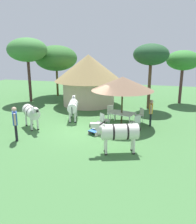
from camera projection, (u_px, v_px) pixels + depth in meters
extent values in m
plane|color=#3F6F3A|center=(84.00, 131.00, 13.54)|extent=(36.00, 36.00, 0.00)
cylinder|color=beige|center=(89.00, 93.00, 19.49)|extent=(4.16, 4.16, 1.96)
cone|color=olive|center=(88.00, 68.00, 18.95)|extent=(5.49, 5.49, 2.09)
cylinder|color=#464022|center=(122.00, 108.00, 14.40)|extent=(0.10, 0.10, 2.13)
cone|color=brown|center=(123.00, 84.00, 14.01)|extent=(3.73, 3.73, 0.80)
cube|color=silver|center=(122.00, 113.00, 14.49)|extent=(1.75, 1.39, 0.04)
cylinder|color=silver|center=(115.00, 115.00, 15.31)|extent=(0.06, 0.06, 0.70)
cylinder|color=silver|center=(135.00, 119.00, 14.61)|extent=(0.06, 0.06, 0.70)
cylinder|color=silver|center=(108.00, 119.00, 14.58)|extent=(0.06, 0.06, 0.70)
cylinder|color=silver|center=(129.00, 123.00, 13.88)|extent=(0.06, 0.06, 0.70)
cube|color=white|center=(112.00, 113.00, 15.61)|extent=(0.61, 0.61, 0.04)
cube|color=white|center=(110.00, 109.00, 15.72)|extent=(0.36, 0.32, 0.45)
cylinder|color=white|center=(116.00, 116.00, 15.60)|extent=(0.04, 0.04, 0.45)
cylinder|color=white|center=(111.00, 117.00, 15.44)|extent=(0.04, 0.04, 0.45)
cylinder|color=white|center=(113.00, 115.00, 15.91)|extent=(0.04, 0.04, 0.45)
cylinder|color=white|center=(108.00, 115.00, 15.75)|extent=(0.04, 0.04, 0.45)
cube|color=white|center=(105.00, 120.00, 13.97)|extent=(0.61, 0.61, 0.04)
cube|color=white|center=(102.00, 117.00, 13.81)|extent=(0.34, 0.34, 0.45)
cylinder|color=white|center=(106.00, 123.00, 14.27)|extent=(0.04, 0.04, 0.45)
cylinder|color=white|center=(109.00, 124.00, 13.96)|extent=(0.04, 0.04, 0.45)
cylinder|color=white|center=(101.00, 124.00, 14.09)|extent=(0.04, 0.04, 0.45)
cylinder|color=white|center=(104.00, 125.00, 13.78)|extent=(0.04, 0.04, 0.45)
cube|color=silver|center=(135.00, 122.00, 13.59)|extent=(0.61, 0.61, 0.04)
cube|color=silver|center=(138.00, 119.00, 13.38)|extent=(0.32, 0.36, 0.45)
cylinder|color=silver|center=(130.00, 126.00, 13.69)|extent=(0.04, 0.04, 0.45)
cylinder|color=silver|center=(135.00, 125.00, 13.90)|extent=(0.04, 0.04, 0.45)
cylinder|color=silver|center=(135.00, 127.00, 13.41)|extent=(0.04, 0.04, 0.45)
cylinder|color=silver|center=(140.00, 126.00, 13.61)|extent=(0.04, 0.04, 0.45)
cube|color=silver|center=(139.00, 115.00, 14.98)|extent=(0.60, 0.60, 0.04)
cube|color=silver|center=(142.00, 112.00, 14.98)|extent=(0.29, 0.38, 0.45)
cylinder|color=silver|center=(138.00, 120.00, 14.80)|extent=(0.04, 0.04, 0.45)
cylinder|color=silver|center=(135.00, 118.00, 15.15)|extent=(0.04, 0.04, 0.45)
cylinder|color=silver|center=(143.00, 119.00, 14.92)|extent=(0.04, 0.04, 0.45)
cylinder|color=silver|center=(140.00, 118.00, 15.27)|extent=(0.04, 0.04, 0.45)
cylinder|color=black|center=(150.00, 119.00, 14.35)|extent=(0.12, 0.12, 0.81)
cylinder|color=black|center=(150.00, 120.00, 14.21)|extent=(0.12, 0.12, 0.81)
cube|color=gold|center=(151.00, 108.00, 14.10)|extent=(0.20, 0.44, 0.57)
cylinder|color=tan|center=(151.00, 107.00, 14.32)|extent=(0.08, 0.08, 0.54)
cylinder|color=tan|center=(151.00, 109.00, 13.86)|extent=(0.08, 0.08, 0.54)
sphere|color=tan|center=(152.00, 102.00, 13.99)|extent=(0.22, 0.22, 0.22)
cylinder|color=black|center=(16.00, 132.00, 12.08)|extent=(0.13, 0.13, 0.89)
cylinder|color=black|center=(16.00, 133.00, 11.94)|extent=(0.13, 0.13, 0.89)
cube|color=blue|center=(15.00, 118.00, 11.81)|extent=(0.45, 0.52, 0.63)
cylinder|color=#DEAC92|center=(15.00, 116.00, 12.05)|extent=(0.09, 0.09, 0.59)
cylinder|color=#DEAC92|center=(15.00, 119.00, 11.56)|extent=(0.09, 0.09, 0.59)
sphere|color=#DEAC92|center=(14.00, 109.00, 11.69)|extent=(0.24, 0.24, 0.24)
cube|color=#2D65AF|center=(95.00, 131.00, 12.94)|extent=(0.71, 0.72, 0.03)
cube|color=white|center=(98.00, 125.00, 13.08)|extent=(0.71, 0.72, 0.31)
cube|color=beige|center=(99.00, 133.00, 12.84)|extent=(0.31, 0.56, 0.22)
cube|color=beige|center=(92.00, 131.00, 13.17)|extent=(0.31, 0.56, 0.22)
cylinder|color=silver|center=(73.00, 106.00, 15.33)|extent=(1.03, 1.69, 0.60)
cylinder|color=black|center=(73.00, 107.00, 15.03)|extent=(0.61, 0.25, 0.62)
cylinder|color=black|center=(73.00, 105.00, 15.61)|extent=(0.61, 0.25, 0.62)
cylinder|color=silver|center=(74.00, 101.00, 16.05)|extent=(0.41, 0.58, 0.48)
cube|color=silver|center=(74.00, 97.00, 16.27)|extent=(0.29, 0.43, 0.20)
cube|color=black|center=(74.00, 97.00, 16.45)|extent=(0.15, 0.15, 0.12)
cube|color=black|center=(74.00, 98.00, 15.99)|extent=(0.14, 0.36, 0.28)
cylinder|color=silver|center=(71.00, 112.00, 16.06)|extent=(0.11, 0.11, 0.71)
cylinder|color=black|center=(71.00, 117.00, 16.15)|extent=(0.13, 0.13, 0.06)
cylinder|color=silver|center=(76.00, 112.00, 16.07)|extent=(0.11, 0.11, 0.71)
cylinder|color=black|center=(76.00, 117.00, 16.16)|extent=(0.13, 0.13, 0.06)
cylinder|color=silver|center=(70.00, 117.00, 14.90)|extent=(0.11, 0.11, 0.71)
cylinder|color=black|center=(70.00, 122.00, 14.99)|extent=(0.13, 0.13, 0.06)
cylinder|color=silver|center=(75.00, 117.00, 14.91)|extent=(0.11, 0.11, 0.71)
cylinder|color=black|center=(75.00, 122.00, 15.00)|extent=(0.13, 0.13, 0.06)
cylinder|color=black|center=(72.00, 111.00, 14.55)|extent=(0.11, 0.24, 0.53)
cylinder|color=silver|center=(31.00, 112.00, 13.82)|extent=(1.49, 1.46, 0.66)
cylinder|color=black|center=(30.00, 111.00, 14.05)|extent=(0.52, 0.54, 0.67)
cylinder|color=black|center=(32.00, 113.00, 13.61)|extent=(0.52, 0.54, 0.67)
cylinder|color=silver|center=(35.00, 112.00, 13.19)|extent=(0.60, 0.59, 0.50)
cube|color=silver|center=(36.00, 110.00, 12.92)|extent=(0.41, 0.41, 0.20)
cube|color=black|center=(37.00, 111.00, 12.78)|extent=(0.17, 0.17, 0.12)
cube|color=black|center=(34.00, 108.00, 13.14)|extent=(0.29, 0.28, 0.28)
cylinder|color=silver|center=(38.00, 124.00, 13.63)|extent=(0.11, 0.11, 0.73)
cylinder|color=black|center=(38.00, 129.00, 13.72)|extent=(0.13, 0.13, 0.06)
cylinder|color=silver|center=(32.00, 125.00, 13.45)|extent=(0.11, 0.11, 0.73)
cylinder|color=black|center=(32.00, 130.00, 13.54)|extent=(0.13, 0.13, 0.06)
cylinder|color=silver|center=(32.00, 119.00, 14.52)|extent=(0.11, 0.11, 0.73)
cylinder|color=black|center=(32.00, 124.00, 14.61)|extent=(0.13, 0.13, 0.06)
cylinder|color=silver|center=(26.00, 120.00, 14.33)|extent=(0.11, 0.11, 0.73)
cylinder|color=black|center=(27.00, 125.00, 14.42)|extent=(0.13, 0.13, 0.06)
cylinder|color=black|center=(27.00, 111.00, 14.47)|extent=(0.21, 0.20, 0.53)
cylinder|color=silver|center=(120.00, 132.00, 10.50)|extent=(1.77, 1.19, 0.70)
cylinder|color=black|center=(127.00, 132.00, 10.52)|extent=(0.31, 0.70, 0.71)
cylinder|color=black|center=(113.00, 132.00, 10.48)|extent=(0.31, 0.70, 0.71)
cylinder|color=silver|center=(101.00, 128.00, 10.39)|extent=(0.62, 0.48, 0.52)
cube|color=silver|center=(95.00, 125.00, 10.33)|extent=(0.44, 0.30, 0.20)
cube|color=black|center=(91.00, 126.00, 10.32)|extent=(0.15, 0.15, 0.12)
cube|color=black|center=(101.00, 124.00, 10.34)|extent=(0.36, 0.16, 0.28)
cylinder|color=silver|center=(106.00, 147.00, 10.43)|extent=(0.11, 0.11, 0.74)
cylinder|color=black|center=(106.00, 154.00, 10.52)|extent=(0.13, 0.13, 0.06)
cylinder|color=silver|center=(105.00, 144.00, 10.80)|extent=(0.11, 0.11, 0.74)
cylinder|color=black|center=(105.00, 151.00, 10.89)|extent=(0.13, 0.13, 0.06)
cylinder|color=silver|center=(134.00, 146.00, 10.52)|extent=(0.11, 0.11, 0.74)
cylinder|color=black|center=(134.00, 153.00, 10.61)|extent=(0.13, 0.13, 0.06)
cylinder|color=silver|center=(132.00, 143.00, 10.89)|extent=(0.11, 0.11, 0.74)
cylinder|color=black|center=(132.00, 150.00, 10.98)|extent=(0.13, 0.13, 0.06)
cylinder|color=black|center=(139.00, 133.00, 10.59)|extent=(0.24, 0.12, 0.53)
cylinder|color=brown|center=(149.00, 87.00, 18.03)|extent=(0.23, 0.23, 3.37)
ellipsoid|color=#214B29|center=(151.00, 54.00, 17.39)|extent=(2.63, 2.63, 1.58)
cylinder|color=#4B3E19|center=(57.00, 83.00, 22.94)|extent=(0.20, 0.20, 2.51)
ellipsoid|color=#30682A|center=(56.00, 58.00, 22.32)|extent=(3.95, 3.95, 2.37)
cylinder|color=#472C28|center=(30.00, 82.00, 20.41)|extent=(0.24, 0.24, 3.48)
ellipsoid|color=#3B7B37|center=(27.00, 50.00, 19.70)|extent=(3.29, 3.29, 1.97)
cylinder|color=#512F2F|center=(181.00, 87.00, 19.83)|extent=(0.24, 0.24, 2.83)
ellipsoid|color=#337A2F|center=(183.00, 60.00, 19.26)|extent=(2.68, 2.68, 1.61)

